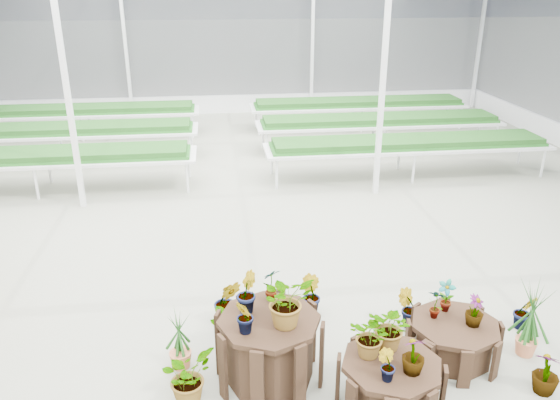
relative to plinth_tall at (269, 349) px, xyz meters
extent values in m
plane|color=gray|center=(-0.16, 1.50, -0.40)|extent=(24.00, 24.00, 0.00)
cylinder|color=black|center=(0.00, 0.00, 0.00)|extent=(1.47, 1.47, 0.80)
cylinder|color=black|center=(1.20, -0.60, -0.11)|extent=(1.35, 1.35, 0.57)
cylinder|color=black|center=(2.20, 0.10, -0.16)|extent=(1.23, 1.23, 0.48)
imported|color=#194515|center=(-0.23, 0.18, 0.64)|extent=(0.25, 0.29, 0.47)
imported|color=#194515|center=(0.18, -0.13, 0.69)|extent=(0.66, 0.62, 0.59)
imported|color=#194515|center=(0.07, 0.37, 0.61)|extent=(0.26, 0.23, 0.41)
imported|color=#194515|center=(-0.27, -0.24, 0.60)|extent=(0.20, 0.24, 0.40)
imported|color=#194515|center=(1.01, -0.46, 0.40)|extent=(0.56, 0.56, 0.47)
imported|color=#194515|center=(1.35, -0.77, 0.38)|extent=(0.26, 0.26, 0.41)
imported|color=#194515|center=(1.25, -0.37, 0.42)|extent=(0.60, 0.60, 0.51)
imported|color=#194515|center=(1.06, -0.83, 0.33)|extent=(0.23, 0.23, 0.33)
imported|color=#194515|center=(2.00, 0.24, 0.28)|extent=(0.25, 0.23, 0.39)
imported|color=#194515|center=(2.38, 0.04, 0.27)|extent=(0.30, 0.30, 0.38)
imported|color=#194515|center=(2.17, 0.37, 0.29)|extent=(0.26, 0.26, 0.41)
imported|color=#194515|center=(-0.90, -0.23, -0.09)|extent=(0.70, 0.72, 0.61)
imported|color=#194515|center=(-0.41, 0.39, -0.10)|extent=(0.62, 0.56, 0.59)
imported|color=#194515|center=(2.95, -0.59, -0.14)|extent=(0.40, 0.40, 0.51)
imported|color=#194515|center=(3.36, 0.55, -0.15)|extent=(0.31, 0.27, 0.50)
imported|color=#194515|center=(1.89, 0.77, -0.13)|extent=(0.34, 0.29, 0.54)
imported|color=#194515|center=(0.68, 1.25, -0.13)|extent=(0.36, 0.38, 0.54)
imported|color=#194515|center=(-0.43, 1.14, -0.07)|extent=(0.37, 0.31, 0.65)
camera|label=1|loc=(-0.50, -4.97, 3.80)|focal=35.00mm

